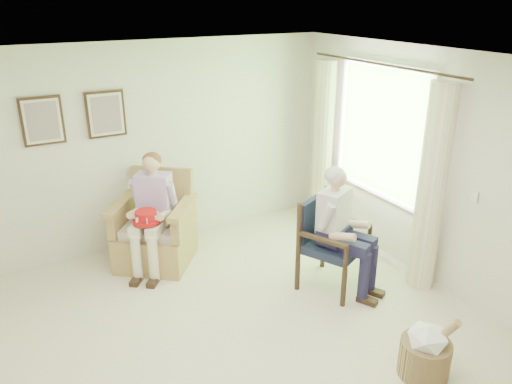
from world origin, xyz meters
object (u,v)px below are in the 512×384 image
wood_armchair (329,238)px  hatbox (426,351)px  red_hat (146,218)px  person_wicker (155,204)px  person_dark (340,222)px  wicker_armchair (154,235)px

wood_armchair → hatbox: size_ratio=1.59×
red_hat → hatbox: size_ratio=0.49×
person_wicker → red_hat: bearing=-99.3°
wood_armchair → person_dark: 0.31m
hatbox → person_dark: bearing=83.2°
wood_armchair → person_dark: person_dark is taller
person_dark → hatbox: 1.59m
person_wicker → person_dark: bearing=-4.5°
hatbox → wood_armchair: bearing=83.9°
wood_armchair → red_hat: bearing=120.9°
wood_armchair → hatbox: (-0.17, -1.64, -0.31)m
person_wicker → wood_armchair: bearing=-1.0°
person_wicker → hatbox: 3.29m
red_hat → hatbox: red_hat is taller
red_hat → hatbox: (1.57, -2.77, -0.49)m
person_dark → red_hat: person_dark is taller
wicker_armchair → red_hat: 0.51m
wicker_armchair → red_hat: size_ratio=3.59×
red_hat → wood_armchair: bearing=-32.9°
wicker_armchair → red_hat: bearing=-80.6°
person_wicker → person_dark: person_dark is taller
person_dark → red_hat: size_ratio=4.48×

